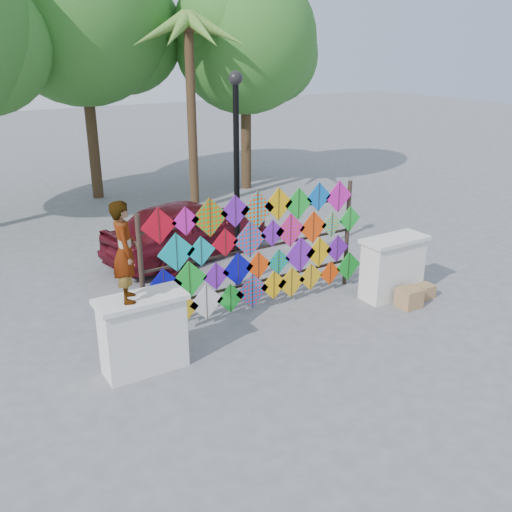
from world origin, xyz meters
The scene contains 12 objects.
ground centered at (0.00, 0.00, 0.00)m, with size 80.00×80.00×0.00m, color gray.
parapet_left centered at (-2.70, -0.20, 0.65)m, with size 1.40×0.65×1.28m.
parapet_right centered at (2.70, -0.20, 0.65)m, with size 1.40×0.65×1.28m.
kite_rack centered at (0.06, 0.72, 1.23)m, with size 4.90×0.24×2.42m.
tree_mid centered at (0.11, 11.03, 5.77)m, with size 6.30×5.60×8.61m.
tree_east centered at (5.09, 9.53, 4.99)m, with size 5.40×4.80×7.42m.
palm_tree centered at (2.20, 8.00, 4.95)m, with size 3.62×3.62×5.83m.
vendor_woman centered at (-2.88, -0.20, 2.06)m, with size 0.57×0.37×1.56m, color #99999E.
sedan centered at (0.15, 4.12, 0.73)m, with size 1.73×4.29×1.46m, color #590F1A.
lamppost centered at (0.30, 2.00, 2.69)m, with size 0.28×0.28×4.46m.
cardboard_box_near centered at (2.63, -0.78, 0.20)m, with size 0.44×0.39×0.39m, color #9B794B.
cardboard_box_far centered at (3.26, -0.63, 0.14)m, with size 0.33×0.31×0.28m, color #9B794B.
Camera 1 is at (-5.40, -7.95, 4.96)m, focal length 40.00 mm.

